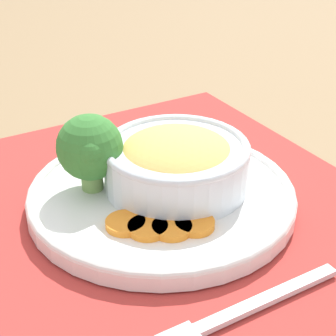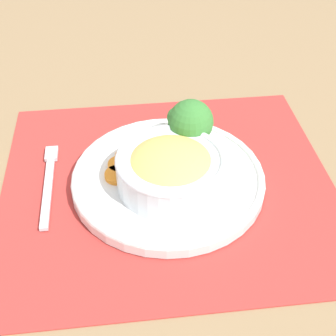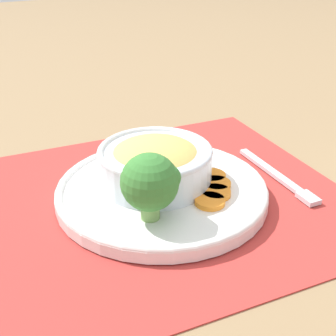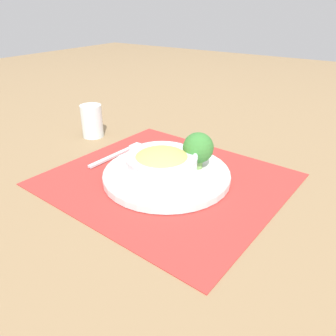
% 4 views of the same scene
% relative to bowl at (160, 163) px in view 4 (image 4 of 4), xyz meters
% --- Properties ---
extents(ground_plane, '(4.00, 4.00, 0.00)m').
position_rel_bowl_xyz_m(ground_plane, '(0.00, 0.02, -0.05)').
color(ground_plane, '#8C704C').
extents(placemat, '(0.54, 0.49, 0.00)m').
position_rel_bowl_xyz_m(placemat, '(0.00, 0.02, -0.05)').
color(placemat, '#B2332D').
rests_on(placemat, ground_plane).
extents(plate, '(0.29, 0.29, 0.02)m').
position_rel_bowl_xyz_m(plate, '(0.00, 0.02, -0.04)').
color(plate, white).
rests_on(plate, placemat).
extents(bowl, '(0.16, 0.16, 0.06)m').
position_rel_bowl_xyz_m(bowl, '(0.00, 0.00, 0.00)').
color(bowl, silver).
rests_on(bowl, plate).
extents(broccoli_floret, '(0.07, 0.07, 0.09)m').
position_rel_bowl_xyz_m(broccoli_floret, '(0.05, 0.08, 0.02)').
color(broccoli_floret, '#759E51').
rests_on(broccoli_floret, plate).
extents(carrot_slice_near, '(0.04, 0.04, 0.01)m').
position_rel_bowl_xyz_m(carrot_slice_near, '(-0.03, 0.09, -0.03)').
color(carrot_slice_near, orange).
rests_on(carrot_slice_near, plate).
extents(carrot_slice_middle, '(0.04, 0.04, 0.01)m').
position_rel_bowl_xyz_m(carrot_slice_middle, '(-0.05, 0.07, -0.03)').
color(carrot_slice_middle, orange).
rests_on(carrot_slice_middle, plate).
extents(carrot_slice_far, '(0.04, 0.04, 0.01)m').
position_rel_bowl_xyz_m(carrot_slice_far, '(-0.07, 0.05, -0.03)').
color(carrot_slice_far, orange).
rests_on(carrot_slice_far, plate).
extents(carrot_slice_extra, '(0.04, 0.04, 0.01)m').
position_rel_bowl_xyz_m(carrot_slice_extra, '(-0.07, 0.03, -0.03)').
color(carrot_slice_extra, orange).
rests_on(carrot_slice_extra, plate).
extents(water_glass, '(0.06, 0.06, 0.10)m').
position_rel_bowl_xyz_m(water_glass, '(-0.34, 0.12, -0.01)').
color(water_glass, silver).
rests_on(water_glass, ground_plane).
extents(fork, '(0.03, 0.18, 0.01)m').
position_rel_bowl_xyz_m(fork, '(-0.18, 0.06, -0.04)').
color(fork, silver).
rests_on(fork, placemat).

